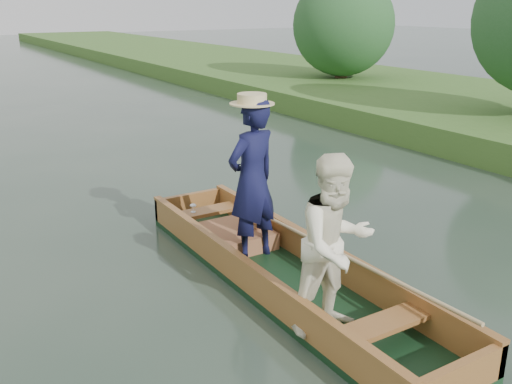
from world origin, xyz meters
TOP-DOWN VIEW (x-y plane):
  - ground at (0.00, 0.00)m, footprint 120.00×120.00m
  - trees_far at (0.44, 8.49)m, footprint 22.85×15.32m
  - punt at (-0.07, -0.15)m, footprint 1.18×5.00m

SIDE VIEW (x-z plane):
  - ground at x=0.00m, z-range 0.00..0.00m
  - punt at x=-0.07m, z-range -0.34..1.74m
  - trees_far at x=0.44m, z-range 0.27..4.66m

